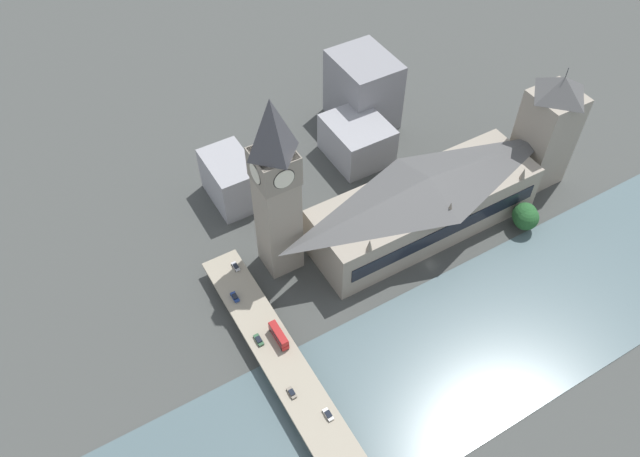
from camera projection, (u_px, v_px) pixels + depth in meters
name	position (u px, v px, depth m)	size (l,w,h in m)	color
ground_plane	(430.00, 264.00, 236.92)	(600.00, 600.00, 0.00)	#424442
river_water	(492.00, 333.00, 216.82)	(58.36, 360.00, 0.30)	#4C6066
parliament_hall	(425.00, 204.00, 238.98)	(28.82, 91.53, 27.68)	gray
clock_tower	(276.00, 187.00, 207.86)	(14.12, 14.12, 76.14)	gray
victoria_tower	(547.00, 130.00, 249.84)	(18.20, 18.20, 54.60)	gray
road_bridge	(319.00, 423.00, 189.95)	(148.71, 13.60, 6.41)	gray
double_decker_bus_lead	(279.00, 335.00, 206.03)	(10.06, 2.65, 4.75)	red
car_northbound_lead	(236.00, 266.00, 227.39)	(4.40, 1.75, 1.35)	silver
car_northbound_mid	(235.00, 297.00, 218.43)	(4.43, 1.88, 1.44)	navy
car_northbound_tail	(292.00, 393.00, 194.63)	(4.08, 1.77, 1.32)	slate
car_southbound_lead	(259.00, 340.00, 207.06)	(4.70, 1.94, 1.39)	#2D5638
car_southbound_tail	(328.00, 414.00, 189.88)	(4.29, 1.86, 1.42)	silver
city_block_west	(231.00, 180.00, 252.70)	(25.81, 17.12, 20.26)	#939399
city_block_center	(363.00, 90.00, 282.13)	(30.09, 24.34, 32.67)	gray
city_block_east	(357.00, 140.00, 270.64)	(27.86, 23.80, 18.01)	#939399
tree_embankment_near	(526.00, 218.00, 243.94)	(9.95, 9.95, 11.47)	brown
tree_embankment_mid	(525.00, 215.00, 244.37)	(9.84, 9.84, 11.88)	brown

